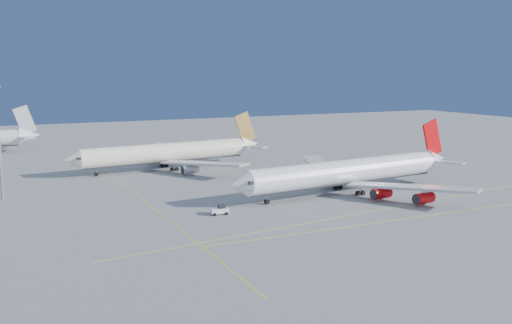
{
  "coord_description": "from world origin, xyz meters",
  "views": [
    {
      "loc": [
        -73.4,
        -107.09,
        31.19
      ],
      "look_at": [
        -8.6,
        29.61,
        7.0
      ],
      "focal_mm": 40.0,
      "sensor_mm": 36.0,
      "label": 1
    }
  ],
  "objects": [
    {
      "name": "taxiway_lines",
      "position": [
        -14.71,
        6.34,
        0.01
      ],
      "size": [
        118.86,
        140.0,
        0.02
      ],
      "color": "yellow",
      "rests_on": "ground"
    },
    {
      "name": "airliner_etihad",
      "position": [
        -20.84,
        68.29,
        5.34
      ],
      "size": [
        67.23,
        61.72,
        17.55
      ],
      "rotation": [
        0.0,
        0.0,
        0.12
      ],
      "color": "silver",
      "rests_on": "ground"
    },
    {
      "name": "ground",
      "position": [
        0.0,
        0.0,
        0.0
      ],
      "size": [
        500.0,
        500.0,
        0.0
      ],
      "primitive_type": "plane",
      "color": "slate",
      "rests_on": "ground"
    },
    {
      "name": "pushback_tug",
      "position": [
        -28.34,
        6.56,
        0.99
      ],
      "size": [
        3.96,
        2.64,
        2.13
      ],
      "rotation": [
        0.0,
        0.0,
        -0.1
      ],
      "color": "white",
      "rests_on": "ground"
    },
    {
      "name": "airliner_virgin",
      "position": [
        11.22,
        13.91,
        5.36
      ],
      "size": [
        72.05,
        64.32,
        17.78
      ],
      "rotation": [
        0.0,
        0.0,
        0.12
      ],
      "color": "white",
      "rests_on": "ground"
    }
  ]
}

